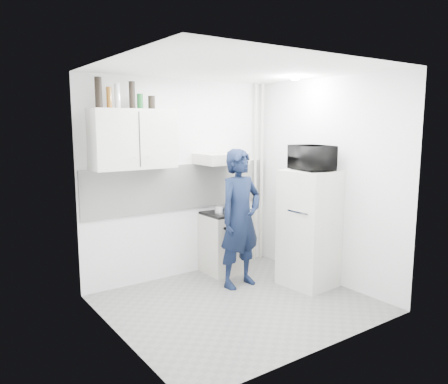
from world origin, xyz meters
TOP-DOWN VIEW (x-y plane):
  - floor at (0.00, 0.00)m, footprint 2.80×2.80m
  - ceiling at (0.00, 0.00)m, footprint 2.80×2.80m
  - wall_back at (0.00, 1.25)m, footprint 2.80×0.00m
  - wall_left at (-1.40, 0.00)m, footprint 0.00×2.60m
  - wall_right at (1.40, 0.00)m, footprint 0.00×2.60m
  - person at (0.37, 0.46)m, footprint 0.67×0.48m
  - stove at (0.48, 1.00)m, footprint 0.50×0.50m
  - fridge at (1.10, -0.02)m, footprint 0.66×0.66m
  - stove_top at (0.48, 1.00)m, footprint 0.48×0.48m
  - saucepan at (0.43, 0.95)m, footprint 0.20×0.20m
  - microwave at (1.10, -0.02)m, footprint 0.62×0.48m
  - bottle_a at (-1.15, 1.07)m, footprint 0.08×0.08m
  - bottle_b at (-1.03, 1.07)m, footprint 0.06×0.06m
  - bottle_c at (-0.93, 1.07)m, footprint 0.07×0.07m
  - bottle_d at (-0.75, 1.07)m, footprint 0.07×0.07m
  - canister_a at (-0.65, 1.07)m, footprint 0.07×0.07m
  - canister_b at (-0.50, 1.07)m, footprint 0.08×0.08m
  - upper_cabinet at (-0.75, 1.07)m, footprint 1.00×0.35m
  - range_hood at (0.45, 1.00)m, footprint 0.60×0.50m
  - backsplash at (0.00, 1.24)m, footprint 2.74×0.03m
  - pipe_a at (1.30, 1.17)m, footprint 0.05×0.05m
  - pipe_b at (1.18, 1.17)m, footprint 0.04×0.04m
  - ceiling_spot_fixture at (1.00, 0.20)m, footprint 0.10×0.10m

SIDE VIEW (x-z plane):
  - floor at x=0.00m, z-range 0.00..0.00m
  - stove at x=0.48m, z-range 0.00..0.81m
  - fridge at x=1.10m, z-range 0.00..1.47m
  - stove_top at x=0.48m, z-range 0.81..0.84m
  - person at x=0.37m, z-range 0.00..1.73m
  - saucepan at x=0.43m, z-range 0.84..0.95m
  - backsplash at x=0.00m, z-range 0.90..1.50m
  - wall_left at x=-1.40m, z-range 0.00..2.60m
  - wall_right at x=1.40m, z-range 0.00..2.60m
  - pipe_a at x=1.30m, z-range 0.00..2.60m
  - pipe_b at x=1.18m, z-range 0.00..2.60m
  - wall_back at x=0.00m, z-range -0.10..2.70m
  - range_hood at x=0.45m, z-range 1.50..1.64m
  - microwave at x=1.10m, z-range 1.47..1.77m
  - upper_cabinet at x=-0.75m, z-range 1.50..2.20m
  - canister_b at x=-0.50m, z-range 2.20..2.36m
  - canister_a at x=-0.65m, z-range 2.20..2.38m
  - bottle_b at x=-1.03m, z-range 2.20..2.44m
  - bottle_c at x=-0.93m, z-range 2.20..2.48m
  - bottle_d at x=-0.75m, z-range 2.20..2.51m
  - bottle_a at x=-1.15m, z-range 2.20..2.54m
  - ceiling_spot_fixture at x=1.00m, z-range 2.56..2.58m
  - ceiling at x=0.00m, z-range 2.60..2.60m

